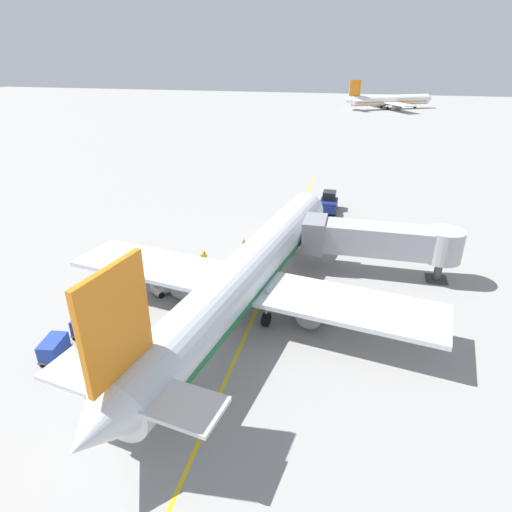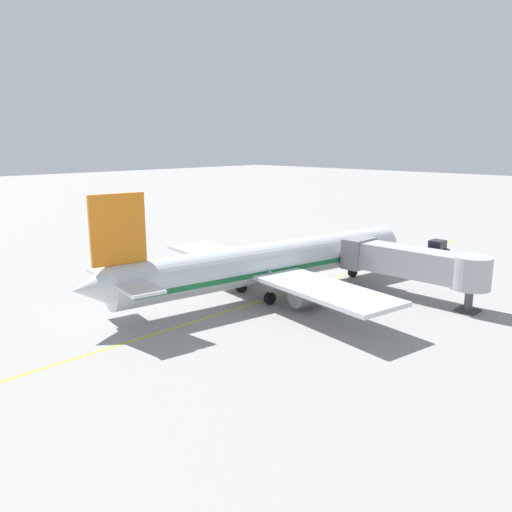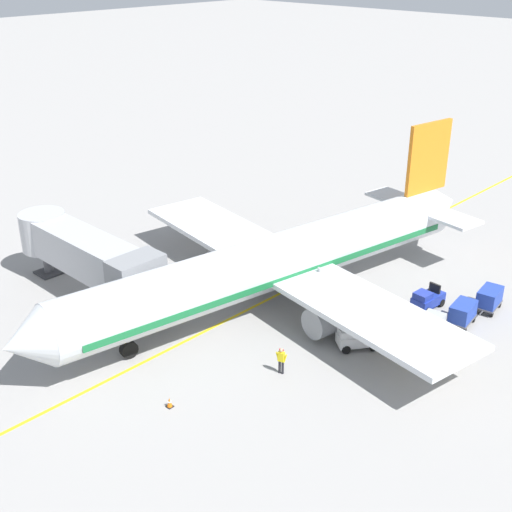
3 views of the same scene
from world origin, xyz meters
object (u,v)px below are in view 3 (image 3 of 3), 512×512
object	(u,v)px
parked_airliner	(278,262)
baggage_cart_third_in_train	(489,298)
jet_bridge	(85,252)
ground_crew_loader	(315,308)
baggage_cart_second_in_train	(463,312)
safety_cone_nose_left	(170,402)
baggage_tug_lead	(425,340)
ground_crew_wing_walker	(281,359)
baggage_tug_spare	(427,299)
baggage_tug_trailing	(356,338)
baggage_cart_front	(430,326)

from	to	relation	value
parked_airliner	baggage_cart_third_in_train	bearing A→B (deg)	-139.97
jet_bridge	ground_crew_loader	world-z (taller)	jet_bridge
baggage_cart_second_in_train	safety_cone_nose_left	distance (m)	20.22
baggage_cart_second_in_train	ground_crew_loader	distance (m)	9.65
parked_airliner	baggage_tug_lead	xyz separation A→B (m)	(-10.62, -1.83, -2.47)
baggage_tug_lead	safety_cone_nose_left	world-z (taller)	baggage_tug_lead
baggage_tug_lead	ground_crew_wing_walker	world-z (taller)	ground_crew_wing_walker
ground_crew_wing_walker	ground_crew_loader	distance (m)	6.50
ground_crew_wing_walker	safety_cone_nose_left	bearing A→B (deg)	71.24
jet_bridge	baggage_tug_lead	bearing A→B (deg)	-153.38
parked_airliner	jet_bridge	distance (m)	13.39
baggage_tug_spare	ground_crew_loader	bearing A→B (deg)	56.48
baggage_tug_trailing	baggage_tug_spare	xyz separation A→B (m)	(-0.53, -7.46, 0.00)
baggage_cart_front	baggage_cart_third_in_train	world-z (taller)	same
baggage_tug_lead	baggage_cart_second_in_train	bearing A→B (deg)	-91.70
baggage_tug_trailing	baggage_cart_front	bearing A→B (deg)	-124.29
parked_airliner	baggage_tug_lead	distance (m)	11.06
baggage_tug_lead	ground_crew_wing_walker	size ratio (longest dim) A/B	1.64
parked_airliner	ground_crew_wing_walker	bearing A→B (deg)	133.83
baggage_tug_lead	baggage_cart_third_in_train	world-z (taller)	baggage_tug_lead
ground_crew_loader	baggage_tug_trailing	bearing A→B (deg)	169.14
baggage_cart_front	baggage_tug_spare	bearing A→B (deg)	-56.64
parked_airliner	baggage_tug_spare	world-z (taller)	parked_airliner
baggage_tug_trailing	ground_crew_loader	xyz separation A→B (m)	(3.91, -0.75, 0.24)
jet_bridge	baggage_cart_second_in_train	xyz separation A→B (m)	(-20.99, -14.83, -2.51)
baggage_cart_second_in_train	baggage_cart_front	bearing A→B (deg)	79.19
baggage_tug_lead	baggage_cart_third_in_train	size ratio (longest dim) A/B	0.93
jet_bridge	baggage_tug_trailing	size ratio (longest dim) A/B	5.15
parked_airliner	baggage_cart_third_in_train	xyz separation A→B (m)	(-11.07, -9.30, -2.24)
baggage_tug_trailing	baggage_cart_second_in_train	world-z (taller)	baggage_tug_trailing
jet_bridge	baggage_cart_third_in_train	bearing A→B (deg)	-139.93
jet_bridge	baggage_tug_lead	distance (m)	23.50
baggage_tug_lead	baggage_cart_second_in_train	distance (m)	4.38
ground_crew_wing_walker	ground_crew_loader	size ratio (longest dim) A/B	1.00
baggage_tug_spare	safety_cone_nose_left	bearing A→B (deg)	77.61
baggage_cart_second_in_train	baggage_tug_trailing	bearing A→B (deg)	64.74
jet_bridge	baggage_cart_front	world-z (taller)	jet_bridge
safety_cone_nose_left	ground_crew_wing_walker	bearing A→B (deg)	-108.76
baggage_cart_third_in_train	baggage_cart_second_in_train	bearing A→B (deg)	84.09
ground_crew_wing_walker	safety_cone_nose_left	size ratio (longest dim) A/B	2.86
baggage_tug_lead	safety_cone_nose_left	xyz separation A→B (m)	(6.93, 14.56, -0.42)
safety_cone_nose_left	ground_crew_loader	bearing A→B (deg)	-89.06
baggage_tug_lead	baggage_cart_front	size ratio (longest dim) A/B	0.93
baggage_tug_trailing	ground_crew_wing_walker	distance (m)	5.48
baggage_tug_spare	ground_crew_loader	distance (m)	8.05
baggage_cart_third_in_train	ground_crew_wing_walker	distance (m)	16.31
baggage_cart_front	parked_airliner	bearing A→B (deg)	17.28
safety_cone_nose_left	baggage_tug_lead	bearing A→B (deg)	-115.45
baggage_tug_spare	safety_cone_nose_left	world-z (taller)	baggage_tug_spare
baggage_tug_trailing	baggage_cart_second_in_train	bearing A→B (deg)	-115.26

